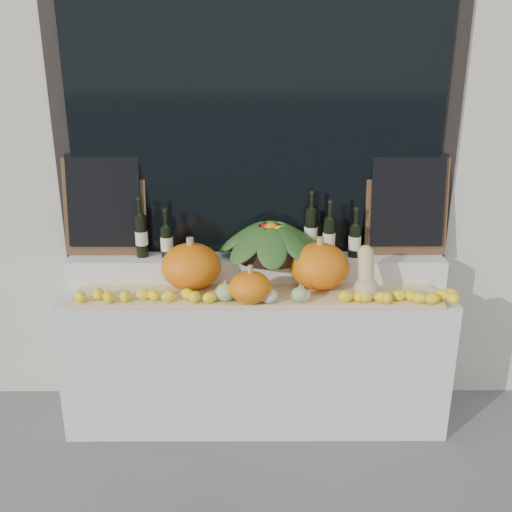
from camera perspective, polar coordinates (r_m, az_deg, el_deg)
storefront_facade at (r=3.87m, az=-0.04°, el=20.04°), size 7.00×0.94×4.50m
display_sill at (r=3.61m, az=-0.00°, el=-9.82°), size 2.30×0.55×0.88m
rear_tier at (r=3.53m, az=-0.01°, el=-1.23°), size 2.30×0.25×0.16m
straw_bedding at (r=3.30m, az=0.00°, el=-4.02°), size 2.10×0.32×0.02m
pumpkin_left at (r=3.36m, az=-6.52°, el=-1.02°), size 0.42×0.42×0.27m
pumpkin_right at (r=3.36m, az=6.34°, el=-1.00°), size 0.39×0.39×0.27m
pumpkin_center at (r=3.16m, az=-0.58°, el=-3.14°), size 0.30×0.30×0.18m
butternut_squash at (r=3.27m, az=10.95°, el=-2.03°), size 0.14×0.21×0.29m
decorative_gourds at (r=3.18m, az=0.50°, el=-3.58°), size 0.53×0.14×0.17m
lemon_heap at (r=3.18m, az=0.01°, el=-4.08°), size 2.20×0.16×0.06m
produce_bowl at (r=3.46m, az=1.52°, el=1.58°), size 0.69×0.69×0.23m
wine_bottle_far_left at (r=3.53m, az=-11.38°, el=2.03°), size 0.08×0.08×0.37m
wine_bottle_near_left at (r=3.50m, az=-8.91°, el=1.48°), size 0.08×0.08×0.30m
wine_bottle_tall at (r=3.53m, az=5.51°, el=2.52°), size 0.08×0.08×0.39m
wine_bottle_near_right at (r=3.49m, az=7.31°, el=1.91°), size 0.08×0.08×0.35m
wine_bottle_far_right at (r=3.52m, az=9.85°, el=1.56°), size 0.08×0.08×0.31m
chalkboard_left at (r=3.59m, az=-14.94°, el=5.17°), size 0.50×0.12×0.62m
chalkboard_right at (r=3.59m, az=14.89°, el=5.19°), size 0.50×0.12×0.62m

